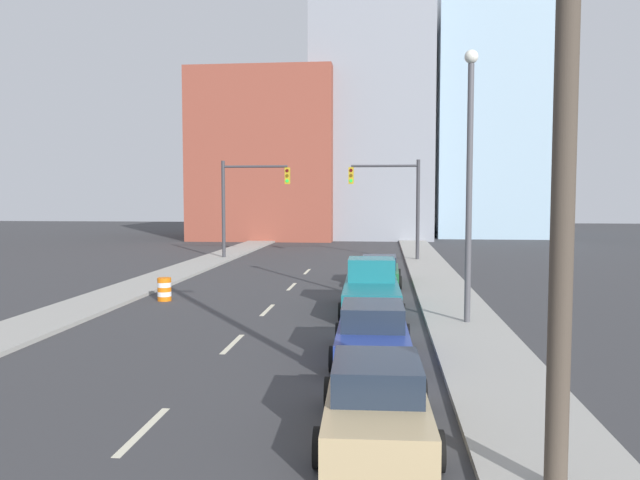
# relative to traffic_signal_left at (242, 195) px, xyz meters

# --- Properties ---
(sidewalk_left) EXTENTS (2.55, 91.93, 0.14)m
(sidewalk_left) POSITION_rel_traffic_signal_left_xyz_m (-1.80, 7.53, -4.28)
(sidewalk_left) COLOR #9E9B93
(sidewalk_left) RESTS_ON ground
(sidewalk_right) EXTENTS (2.55, 91.93, 0.14)m
(sidewalk_right) POSITION_rel_traffic_signal_left_xyz_m (12.29, 7.53, -4.28)
(sidewalk_right) COLOR #9E9B93
(sidewalk_right) RESTS_ON ground
(lane_stripe_at_8m) EXTENTS (0.16, 2.40, 0.01)m
(lane_stripe_at_8m) POSITION_rel_traffic_signal_left_xyz_m (5.25, -30.80, -4.34)
(lane_stripe_at_8m) COLOR beige
(lane_stripe_at_8m) RESTS_ON ground
(lane_stripe_at_14m) EXTENTS (0.16, 2.40, 0.01)m
(lane_stripe_at_14m) POSITION_rel_traffic_signal_left_xyz_m (5.25, -24.04, -4.34)
(lane_stripe_at_14m) COLOR beige
(lane_stripe_at_14m) RESTS_ON ground
(lane_stripe_at_20m) EXTENTS (0.16, 2.40, 0.01)m
(lane_stripe_at_20m) POSITION_rel_traffic_signal_left_xyz_m (5.25, -18.61, -4.34)
(lane_stripe_at_20m) COLOR beige
(lane_stripe_at_20m) RESTS_ON ground
(lane_stripe_at_26m) EXTENTS (0.16, 2.40, 0.01)m
(lane_stripe_at_26m) POSITION_rel_traffic_signal_left_xyz_m (5.25, -12.45, -4.34)
(lane_stripe_at_26m) COLOR beige
(lane_stripe_at_26m) RESTS_ON ground
(lane_stripe_at_32m) EXTENTS (0.16, 2.40, 0.01)m
(lane_stripe_at_32m) POSITION_rel_traffic_signal_left_xyz_m (5.25, -6.49, -4.34)
(lane_stripe_at_32m) COLOR beige
(lane_stripe_at_32m) RESTS_ON ground
(building_brick_left) EXTENTS (14.00, 16.00, 16.53)m
(building_brick_left) POSITION_rel_traffic_signal_left_xyz_m (-2.27, 23.77, 3.92)
(building_brick_left) COLOR brown
(building_brick_left) RESTS_ON ground
(building_office_center) EXTENTS (12.00, 20.00, 23.93)m
(building_office_center) POSITION_rel_traffic_signal_left_xyz_m (8.32, 27.77, 7.62)
(building_office_center) COLOR gray
(building_office_center) RESTS_ON ground
(building_glass_right) EXTENTS (13.00, 20.00, 32.44)m
(building_glass_right) POSITION_rel_traffic_signal_left_xyz_m (21.52, 31.77, 11.87)
(building_glass_right) COLOR #99B7CC
(building_glass_right) RESTS_ON ground
(traffic_signal_left) EXTENTS (4.70, 0.35, 6.69)m
(traffic_signal_left) POSITION_rel_traffic_signal_left_xyz_m (0.00, 0.00, 0.00)
(traffic_signal_left) COLOR #38383D
(traffic_signal_left) RESTS_ON ground
(traffic_signal_right) EXTENTS (4.70, 0.35, 6.69)m
(traffic_signal_right) POSITION_rel_traffic_signal_left_xyz_m (10.52, 0.00, 0.00)
(traffic_signal_right) COLOR #38383D
(traffic_signal_right) RESTS_ON ground
(utility_pole_right_near) EXTENTS (1.60, 0.32, 10.61)m
(utility_pole_right_near) POSITION_rel_traffic_signal_left_xyz_m (12.03, -32.68, 1.09)
(utility_pole_right_near) COLOR #473D33
(utility_pole_right_near) RESTS_ON ground
(traffic_barrel) EXTENTS (0.56, 0.56, 0.95)m
(traffic_barrel) POSITION_rel_traffic_signal_left_xyz_m (0.64, -16.96, -3.87)
(traffic_barrel) COLOR orange
(traffic_barrel) RESTS_ON ground
(street_lamp) EXTENTS (0.44, 0.44, 8.98)m
(street_lamp) POSITION_rel_traffic_signal_left_xyz_m (12.35, -20.76, 0.82)
(street_lamp) COLOR #4C4C51
(street_lamp) RESTS_ON ground
(sedan_tan) EXTENTS (2.14, 4.49, 1.39)m
(sedan_tan) POSITION_rel_traffic_signal_left_xyz_m (9.49, -30.60, -3.71)
(sedan_tan) COLOR tan
(sedan_tan) RESTS_ON ground
(sedan_blue) EXTENTS (2.19, 4.60, 1.46)m
(sedan_blue) POSITION_rel_traffic_signal_left_xyz_m (9.32, -25.22, -3.68)
(sedan_blue) COLOR navy
(sedan_blue) RESTS_ON ground
(pickup_truck_teal) EXTENTS (2.38, 5.75, 1.91)m
(pickup_truck_teal) POSITION_rel_traffic_signal_left_xyz_m (9.14, -18.35, -3.57)
(pickup_truck_teal) COLOR #196B75
(pickup_truck_teal) RESTS_ON ground
(sedan_green) EXTENTS (2.16, 4.65, 1.40)m
(sedan_green) POSITION_rel_traffic_signal_left_xyz_m (9.38, -11.31, -3.70)
(sedan_green) COLOR #1E6033
(sedan_green) RESTS_ON ground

